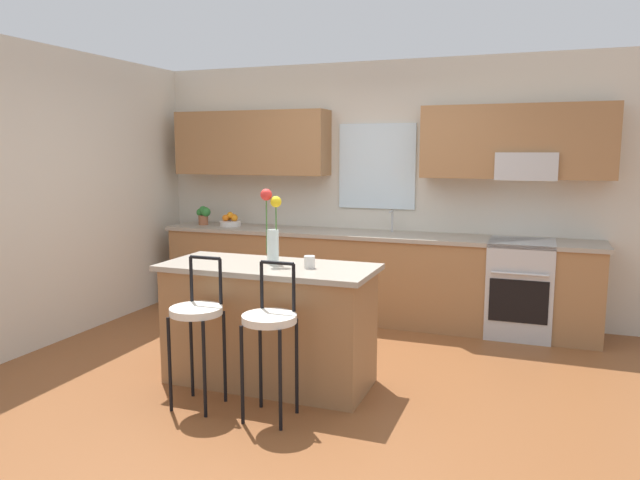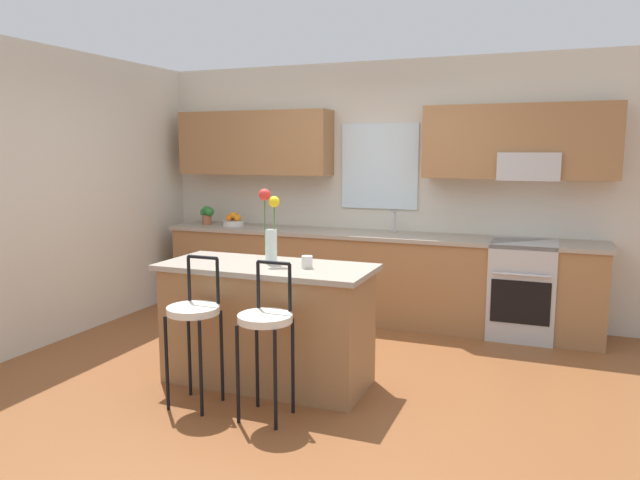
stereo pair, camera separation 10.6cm
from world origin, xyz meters
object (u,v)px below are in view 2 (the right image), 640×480
flower_vase (270,228)px  mug_ceramic (307,262)px  kitchen_island (267,323)px  bar_stool_near (194,317)px  potted_plant_small (207,214)px  fruit_bowl_oranges (234,221)px  oven_range (522,289)px  bar_stool_middle (266,325)px

flower_vase → mug_ceramic: (0.33, -0.07, -0.22)m
kitchen_island → mug_ceramic: bearing=-2.3°
bar_stool_near → mug_ceramic: bar_stool_near is taller
flower_vase → mug_ceramic: size_ratio=6.28×
flower_vase → potted_plant_small: size_ratio=2.62×
flower_vase → fruit_bowl_oranges: bearing=126.4°
oven_range → flower_vase: 2.66m
oven_range → flower_vase: bearing=-132.7°
oven_range → flower_vase: flower_vase is taller
oven_range → mug_ceramic: size_ratio=10.22×
flower_vase → potted_plant_small: 2.60m
kitchen_island → bar_stool_middle: size_ratio=1.55×
oven_range → mug_ceramic: bearing=-125.9°
bar_stool_middle → kitchen_island: bearing=115.9°
kitchen_island → bar_stool_near: bar_stool_near is taller
potted_plant_small → oven_range: bearing=-0.4°
kitchen_island → fruit_bowl_oranges: fruit_bowl_oranges is taller
flower_vase → mug_ceramic: bearing=-11.3°
bar_stool_middle → flower_vase: size_ratio=1.84×
oven_range → bar_stool_near: size_ratio=0.88×
flower_vase → mug_ceramic: 0.40m
oven_range → bar_stool_near: (-2.02, -2.50, 0.18)m
kitchen_island → oven_range: bearing=47.9°
flower_vase → fruit_bowl_oranges: flower_vase is taller
bar_stool_middle → mug_ceramic: bearing=83.5°
kitchen_island → flower_vase: (0.01, 0.05, 0.73)m
kitchen_island → bar_stool_near: size_ratio=1.55×
bar_stool_near → mug_ceramic: size_ratio=11.58×
fruit_bowl_oranges → bar_stool_near: bearing=-66.0°
bar_stool_near → flower_vase: bearing=65.2°
mug_ceramic → fruit_bowl_oranges: (-1.74, 1.98, 0.01)m
mug_ceramic → flower_vase: bearing=168.7°
kitchen_island → bar_stool_near: (-0.27, -0.57, 0.17)m
fruit_bowl_oranges → oven_range: bearing=-0.5°
bar_stool_near → flower_vase: flower_vase is taller
bar_stool_middle → flower_vase: flower_vase is taller
oven_range → flower_vase: size_ratio=1.63×
oven_range → flower_vase: (-1.73, -1.88, 0.73)m
oven_range → mug_ceramic: (-1.41, -1.95, 0.51)m
oven_range → fruit_bowl_oranges: 3.19m
bar_stool_middle → mug_ceramic: 0.65m
oven_range → fruit_bowl_oranges: (-3.14, 0.03, 0.52)m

